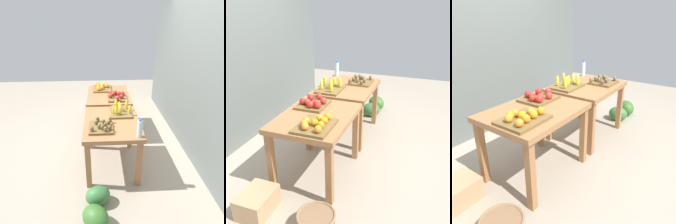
% 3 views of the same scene
% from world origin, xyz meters
% --- Properties ---
extents(ground_plane, '(8.00, 8.00, 0.00)m').
position_xyz_m(ground_plane, '(0.00, 0.00, 0.00)').
color(ground_plane, '#A09381').
extents(back_wall, '(4.40, 0.12, 3.00)m').
position_xyz_m(back_wall, '(0.00, 1.35, 1.50)').
color(back_wall, slate).
rests_on(back_wall, ground_plane).
extents(display_table_left, '(1.04, 0.80, 0.77)m').
position_xyz_m(display_table_left, '(-0.56, 0.00, 0.66)').
color(display_table_left, '#9B673E').
rests_on(display_table_left, ground_plane).
extents(display_table_right, '(1.04, 0.80, 0.77)m').
position_xyz_m(display_table_right, '(0.56, 0.00, 0.66)').
color(display_table_right, '#9B673E').
rests_on(display_table_right, ground_plane).
extents(orange_bin, '(0.44, 0.36, 0.11)m').
position_xyz_m(orange_bin, '(-0.84, -0.12, 0.81)').
color(orange_bin, brown).
rests_on(orange_bin, display_table_left).
extents(apple_bin, '(0.40, 0.34, 0.11)m').
position_xyz_m(apple_bin, '(-0.33, 0.14, 0.82)').
color(apple_bin, brown).
rests_on(apple_bin, display_table_left).
extents(banana_crate, '(0.44, 0.32, 0.17)m').
position_xyz_m(banana_crate, '(0.30, 0.15, 0.82)').
color(banana_crate, brown).
rests_on(banana_crate, display_table_right).
extents(kiwi_bin, '(0.36, 0.32, 0.10)m').
position_xyz_m(kiwi_bin, '(0.76, -0.15, 0.81)').
color(kiwi_bin, brown).
rests_on(kiwi_bin, display_table_right).
extents(water_bottle, '(0.07, 0.07, 0.25)m').
position_xyz_m(water_bottle, '(1.00, 0.32, 0.89)').
color(water_bottle, silver).
rests_on(water_bottle, display_table_right).
extents(watermelon_pile, '(0.68, 0.42, 0.26)m').
position_xyz_m(watermelon_pile, '(1.49, -0.23, 0.13)').
color(watermelon_pile, '#376A29').
rests_on(watermelon_pile, ground_plane).
extents(wicker_basket, '(0.37, 0.37, 0.19)m').
position_xyz_m(wicker_basket, '(-1.39, -0.35, 0.10)').
color(wicker_basket, '#866344').
rests_on(wicker_basket, ground_plane).
extents(cardboard_produce_box, '(0.40, 0.30, 0.24)m').
position_xyz_m(cardboard_produce_box, '(-1.38, 0.30, 0.12)').
color(cardboard_produce_box, tan).
rests_on(cardboard_produce_box, ground_plane).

